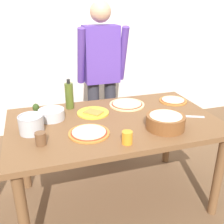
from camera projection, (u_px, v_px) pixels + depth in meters
The scene contains 16 objects.
ground at pixel (114, 198), 2.33m from camera, with size 8.00×8.00×0.00m, color brown.
wall_back at pixel (74, 28), 3.23m from camera, with size 5.60×0.10×2.60m, color silver.
dining_table at pixel (114, 131), 2.07m from camera, with size 1.60×0.96×0.76m.
person_cook at pixel (102, 73), 2.66m from camera, with size 0.49×0.25×1.62m.
pizza_raw_on_board at pixel (127, 104), 2.33m from camera, with size 0.31×0.31×0.02m.
pizza_cooked_on_tray at pixel (89, 133), 1.83m from camera, with size 0.29×0.29×0.02m.
pizza_second_cooked at pixel (173, 100), 2.42m from camera, with size 0.25×0.25×0.02m.
plate_with_slice at pixel (93, 113), 2.16m from camera, with size 0.26×0.26×0.02m.
popcorn_bowl at pixel (165, 120), 1.89m from camera, with size 0.28×0.28×0.11m.
mixing_bowl_steel at pixel (52, 114), 2.05m from camera, with size 0.20×0.20×0.08m.
olive_oil_bottle at pixel (69, 96), 2.23m from camera, with size 0.07×0.07×0.26m.
steel_pot at pixel (31, 124), 1.83m from camera, with size 0.17×0.17×0.13m.
cup_orange at pixel (127, 138), 1.69m from camera, with size 0.07×0.07×0.09m, color orange.
cup_small_brown at pixel (41, 139), 1.68m from camera, with size 0.07×0.07×0.09m, color brown.
chef_knife at pixel (181, 116), 2.10m from camera, with size 0.28×0.14×0.02m.
avocado at pixel (36, 108), 2.19m from camera, with size 0.06×0.06×0.07m, color #2D4219.
Camera 1 is at (-0.57, -1.76, 1.62)m, focal length 42.33 mm.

